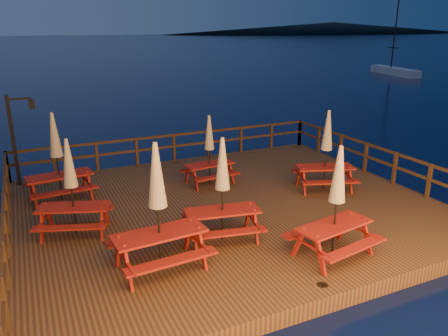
# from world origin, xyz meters

# --- Properties ---
(ground) EXTENTS (500.00, 500.00, 0.00)m
(ground) POSITION_xyz_m (0.00, 0.00, 0.00)
(ground) COLOR black
(ground) RESTS_ON ground
(deck) EXTENTS (12.00, 10.00, 0.40)m
(deck) POSITION_xyz_m (0.00, 0.00, 0.20)
(deck) COLOR #401F14
(deck) RESTS_ON ground
(deck_piles) EXTENTS (11.44, 9.44, 1.40)m
(deck_piles) POSITION_xyz_m (0.00, 0.00, -0.30)
(deck_piles) COLOR #321D10
(deck_piles) RESTS_ON ground
(railing) EXTENTS (11.80, 9.75, 1.10)m
(railing) POSITION_xyz_m (0.00, 1.78, 1.16)
(railing) COLOR #321D10
(railing) RESTS_ON deck
(lamp_post) EXTENTS (0.85, 0.18, 3.00)m
(lamp_post) POSITION_xyz_m (-5.39, 4.55, 2.20)
(lamp_post) COLOR black
(lamp_post) RESTS_ON deck
(headland_right) EXTENTS (230.40, 86.40, 7.00)m
(headland_right) POSITION_xyz_m (185.00, 230.00, 3.50)
(headland_right) COLOR black
(headland_right) RESTS_ON ground
(sailboat) EXTENTS (3.07, 8.14, 11.93)m
(sailboat) POSITION_xyz_m (34.16, 27.28, 0.40)
(sailboat) COLOR silver
(sailboat) RESTS_ON ground
(picnic_table_0) EXTENTS (2.20, 2.00, 2.59)m
(picnic_table_0) POSITION_xyz_m (3.42, -0.11, 1.75)
(picnic_table_0) COLOR maroon
(picnic_table_0) RESTS_ON deck
(picnic_table_1) EXTENTS (2.13, 1.95, 2.50)m
(picnic_table_1) POSITION_xyz_m (-4.29, -0.03, 1.70)
(picnic_table_1) COLOR maroon
(picnic_table_1) RESTS_ON deck
(picnic_table_2) EXTENTS (2.07, 1.80, 2.64)m
(picnic_table_2) POSITION_xyz_m (0.95, -3.70, 1.77)
(picnic_table_2) COLOR maroon
(picnic_table_2) RESTS_ON deck
(picnic_table_3) EXTENTS (2.05, 1.75, 2.71)m
(picnic_table_3) POSITION_xyz_m (-4.40, 2.50, 1.81)
(picnic_table_3) COLOR maroon
(picnic_table_3) RESTS_ON deck
(picnic_table_4) EXTENTS (2.11, 1.78, 2.86)m
(picnic_table_4) POSITION_xyz_m (-2.82, -2.56, 1.89)
(picnic_table_4) COLOR maroon
(picnic_table_4) RESTS_ON deck
(picnic_table_5) EXTENTS (2.07, 1.81, 2.61)m
(picnic_table_5) POSITION_xyz_m (-1.02, -1.88, 1.76)
(picnic_table_5) COLOR maroon
(picnic_table_5) RESTS_ON deck
(picnic_table_6) EXTENTS (1.74, 1.48, 2.33)m
(picnic_table_6) POSITION_xyz_m (0.27, 1.95, 1.61)
(picnic_table_6) COLOR maroon
(picnic_table_6) RESTS_ON deck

